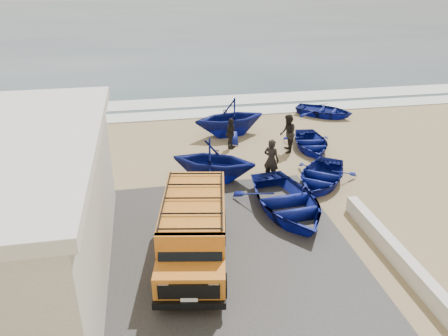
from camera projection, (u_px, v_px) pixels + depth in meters
ground at (216, 223)px, 15.19m from camera, size 160.00×160.00×0.00m
slab at (161, 264)px, 13.07m from camera, size 12.00×10.00×0.05m
ocean at (154, 23)px, 64.96m from camera, size 180.00×88.00×0.01m
surf_line at (183, 115)px, 25.84m from camera, size 180.00×1.60×0.06m
surf_wash at (179, 103)px, 28.07m from camera, size 180.00×2.20×0.04m
parapet at (394, 252)px, 13.22m from camera, size 0.35×6.00×0.55m
van at (194, 229)px, 12.90m from camera, size 2.62×4.96×2.02m
boat_near_left at (287, 201)px, 15.64m from camera, size 3.58×4.72×0.92m
boat_near_right at (321, 176)px, 17.70m from camera, size 4.10×4.32×0.73m
boat_mid_left at (214, 160)px, 17.76m from camera, size 4.35×4.10×1.82m
boat_mid_right at (311, 143)px, 21.04m from camera, size 2.75×3.55×0.68m
boat_far_left at (229, 117)px, 22.47m from camera, size 4.27×3.87×1.96m
boat_far_right at (324, 111)px, 25.54m from camera, size 4.05×3.88×0.68m
fisherman_front at (271, 160)px, 17.80m from camera, size 0.79×0.76×1.81m
fisherman_middle at (288, 134)px, 20.48m from camera, size 0.88×1.03×1.84m
fisherman_back at (231, 133)px, 20.95m from camera, size 0.84×0.94×1.53m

